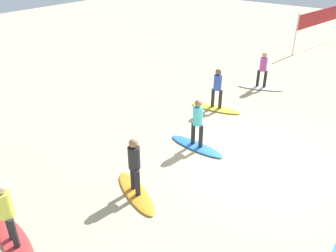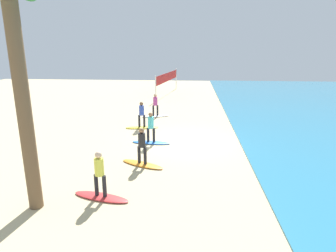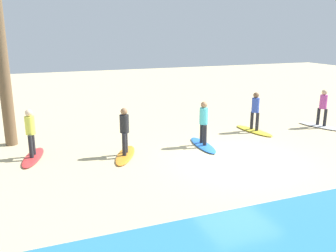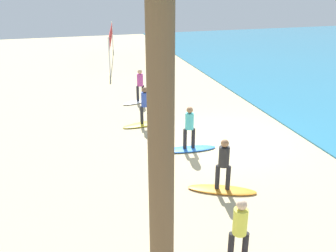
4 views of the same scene
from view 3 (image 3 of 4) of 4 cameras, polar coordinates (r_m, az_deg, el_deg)
ground_plane at (r=12.47m, az=11.11°, el=-5.41°), size 60.00×60.00×0.00m
surfboard_white at (r=17.81m, az=23.01°, el=-0.04°), size 1.24×2.17×0.09m
surfer_white at (r=17.60m, az=23.34°, el=3.08°), size 0.32×0.44×1.64m
surfboard_yellow at (r=16.11m, az=13.44°, el=-0.73°), size 0.91×2.17×0.09m
surfer_yellow at (r=15.88m, az=13.65°, el=2.72°), size 0.32×0.46×1.64m
surfboard_blue at (r=13.79m, az=5.56°, el=-3.02°), size 0.72×2.14×0.09m
surfer_blue at (r=13.52m, az=5.66°, el=0.99°), size 0.32×0.46×1.64m
surfboard_orange at (r=12.73m, az=-6.76°, el=-4.59°), size 1.39×2.14×0.09m
surfer_orange at (r=12.44m, az=-6.90°, el=-0.28°), size 0.32×0.43×1.64m
surfboard_red at (r=13.28m, az=-20.56°, el=-4.64°), size 1.06×2.17×0.09m
surfer_red at (r=13.00m, az=-20.96°, el=-0.51°), size 0.32×0.45×1.64m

